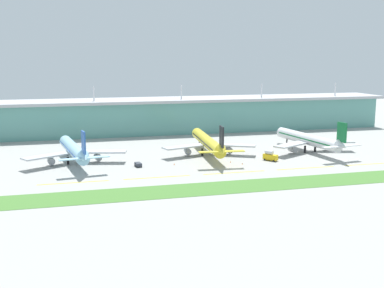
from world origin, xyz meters
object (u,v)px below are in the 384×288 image
at_px(fuel_truck, 270,156).
at_px(safety_cone_nose_front, 242,164).
at_px(airliner_near, 74,150).
at_px(airliner_far, 309,140).
at_px(safety_cone_right_wingtip, 231,162).
at_px(safety_cone_left_wingtip, 174,164).
at_px(pushback_tug, 138,164).
at_px(airliner_middle, 208,142).

distance_m(fuel_truck, safety_cone_nose_front, 16.60).
xyz_separation_m(airliner_near, airliner_far, (120.53, -1.88, 0.00)).
bearing_deg(safety_cone_nose_front, safety_cone_right_wingtip, 129.37).
height_order(airliner_far, safety_cone_left_wingtip, airliner_far).
distance_m(airliner_far, safety_cone_nose_front, 49.19).
height_order(airliner_far, pushback_tug, airliner_far).
distance_m(airliner_near, airliner_far, 120.54).
bearing_deg(airliner_middle, airliner_near, -176.73).
bearing_deg(safety_cone_nose_front, airliner_near, 163.98).
bearing_deg(airliner_middle, safety_cone_left_wingtip, -139.38).
height_order(safety_cone_left_wingtip, safety_cone_nose_front, same).
height_order(pushback_tug, safety_cone_left_wingtip, pushback_tug).
relative_size(airliner_near, airliner_middle, 0.87).
xyz_separation_m(airliner_middle, safety_cone_right_wingtip, (5.20, -20.66, -6.10)).
xyz_separation_m(airliner_far, pushback_tug, (-92.43, -12.72, -5.35)).
distance_m(airliner_far, fuel_truck, 32.87).
bearing_deg(pushback_tug, airliner_near, 152.54).
xyz_separation_m(pushback_tug, safety_cone_nose_front, (47.88, -7.21, -0.75)).
relative_size(airliner_middle, safety_cone_nose_front, 97.92).
relative_size(safety_cone_left_wingtip, safety_cone_nose_front, 1.00).
bearing_deg(safety_cone_left_wingtip, fuel_truck, -3.09).
distance_m(pushback_tug, fuel_truck, 63.83).
distance_m(airliner_near, safety_cone_nose_front, 79.29).
relative_size(airliner_middle, safety_cone_right_wingtip, 97.92).
bearing_deg(safety_cone_nose_front, airliner_middle, 109.90).
height_order(airliner_middle, safety_cone_right_wingtip, airliner_middle).
distance_m(airliner_middle, fuel_truck, 33.18).
bearing_deg(pushback_tug, airliner_far, 7.84).
bearing_deg(pushback_tug, safety_cone_left_wingtip, -0.91).
xyz_separation_m(airliner_near, safety_cone_nose_front, (75.98, -21.82, -6.09)).
bearing_deg(pushback_tug, airliner_middle, 25.51).
distance_m(fuel_truck, safety_cone_left_wingtip, 47.05).
bearing_deg(airliner_middle, airliner_far, -6.04).
xyz_separation_m(airliner_middle, safety_cone_left_wingtip, (-21.78, -18.69, -6.10)).
bearing_deg(safety_cone_right_wingtip, airliner_middle, 104.13).
xyz_separation_m(pushback_tug, safety_cone_left_wingtip, (16.81, -0.27, -0.75)).
height_order(safety_cone_left_wingtip, safety_cone_right_wingtip, same).
height_order(airliner_far, fuel_truck, airliner_far).
bearing_deg(safety_cone_nose_front, fuel_truck, 15.52).
distance_m(airliner_middle, safety_cone_nose_front, 27.94).
height_order(fuel_truck, safety_cone_nose_front, fuel_truck).
bearing_deg(airliner_far, airliner_near, 179.10).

